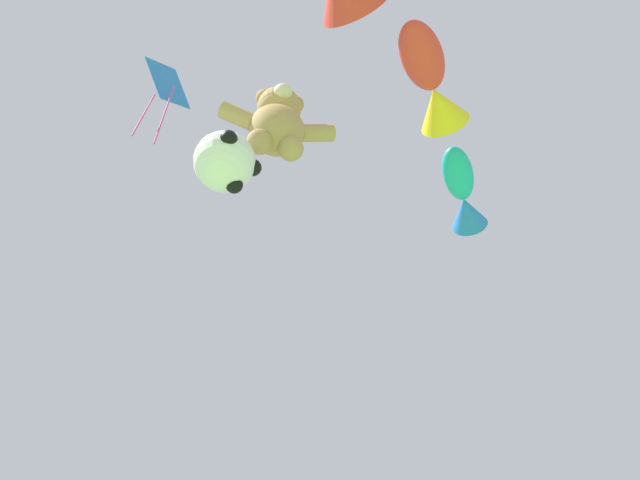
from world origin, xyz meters
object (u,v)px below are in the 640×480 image
(fish_kite_crimson, at_px, (431,82))
(diamond_kite, at_px, (166,88))
(soccer_ball_kite, at_px, (225,162))
(fish_kite_teal, at_px, (463,193))
(teddy_bear_kite, at_px, (278,123))

(fish_kite_crimson, xyz_separation_m, diamond_kite, (-4.15, 2.34, 2.80))
(fish_kite_crimson, bearing_deg, soccer_ball_kite, 160.30)
(fish_kite_teal, bearing_deg, diamond_kite, 176.19)
(fish_kite_teal, bearing_deg, soccer_ball_kite, -165.94)
(teddy_bear_kite, relative_size, soccer_ball_kite, 1.96)
(soccer_ball_kite, bearing_deg, fish_kite_teal, 14.06)
(diamond_kite, bearing_deg, fish_kite_crimson, -29.39)
(teddy_bear_kite, distance_m, soccer_ball_kite, 1.38)
(fish_kite_teal, height_order, diamond_kite, diamond_kite)
(teddy_bear_kite, xyz_separation_m, fish_kite_teal, (3.40, 1.10, 1.10))
(fish_kite_crimson, bearing_deg, teddy_bear_kite, 157.49)
(teddy_bear_kite, relative_size, fish_kite_crimson, 0.97)
(fish_kite_teal, xyz_separation_m, diamond_kite, (-5.44, 0.36, 2.32))
(diamond_kite, bearing_deg, teddy_bear_kite, -35.60)
(teddy_bear_kite, xyz_separation_m, soccer_ball_kite, (-0.61, 0.10, -1.23))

